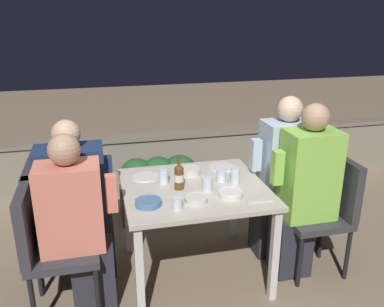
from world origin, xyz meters
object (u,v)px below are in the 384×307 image
at_px(chair_right_near, 327,204).
at_px(person_green_blouse, 304,191).
at_px(chair_right_far, 303,188).
at_px(beer_bottle, 179,176).
at_px(person_navy_jumper, 78,202).
at_px(person_blue_shirt, 281,177).
at_px(potted_plant, 310,165).
at_px(person_coral_top, 78,225).
at_px(chair_left_near, 46,239).
at_px(chair_left_far, 50,213).

distance_m(chair_right_near, person_green_blouse, 0.23).
distance_m(chair_right_far, beer_bottle, 1.08).
height_order(person_navy_jumper, chair_right_far, person_navy_jumper).
height_order(chair_right_near, chair_right_far, same).
xyz_separation_m(chair_right_far, person_blue_shirt, (-0.20, -0.00, 0.12)).
bearing_deg(potted_plant, person_navy_jumper, -163.83).
bearing_deg(potted_plant, chair_right_far, -123.63).
relative_size(person_green_blouse, beer_bottle, 5.24).
bearing_deg(person_coral_top, chair_right_near, 0.95).
bearing_deg(chair_left_near, person_navy_jumper, 61.40).
bearing_deg(chair_left_near, person_green_blouse, 0.95).
relative_size(chair_left_far, person_navy_jumper, 0.74).
distance_m(person_green_blouse, potted_plant, 1.14).
bearing_deg(chair_left_far, person_coral_top, -59.63).
relative_size(person_blue_shirt, potted_plant, 1.76).
xyz_separation_m(person_green_blouse, beer_bottle, (-0.88, 0.13, 0.15)).
distance_m(chair_right_far, potted_plant, 0.80).
bearing_deg(person_blue_shirt, person_green_blouse, -81.81).
bearing_deg(person_coral_top, chair_left_far, 120.37).
height_order(chair_left_near, chair_left_far, same).
height_order(chair_left_far, person_green_blouse, person_green_blouse).
height_order(chair_right_near, potted_plant, chair_right_near).
distance_m(person_navy_jumper, beer_bottle, 0.74).
bearing_deg(person_navy_jumper, potted_plant, 16.17).
height_order(person_coral_top, person_blue_shirt, person_blue_shirt).
bearing_deg(person_navy_jumper, beer_bottle, -15.80).
distance_m(person_coral_top, person_navy_jumper, 0.35).
xyz_separation_m(chair_right_near, chair_right_far, (-0.04, 0.29, 0.00)).
distance_m(chair_left_near, person_blue_shirt, 1.75).
bearing_deg(potted_plant, chair_right_near, -112.85).
height_order(chair_left_far, chair_right_near, same).
relative_size(person_coral_top, person_green_blouse, 0.93).
xyz_separation_m(person_blue_shirt, potted_plant, (0.64, 0.66, -0.21)).
height_order(chair_right_far, person_blue_shirt, person_blue_shirt).
bearing_deg(chair_left_far, person_green_blouse, -10.46).
bearing_deg(chair_right_near, chair_left_near, -179.14).
bearing_deg(chair_right_far, chair_right_near, -81.86).
distance_m(chair_left_far, beer_bottle, 0.95).
relative_size(person_navy_jumper, chair_right_far, 1.36).
xyz_separation_m(chair_right_far, potted_plant, (0.44, 0.66, -0.09)).
relative_size(chair_left_near, person_blue_shirt, 0.69).
xyz_separation_m(person_coral_top, person_navy_jumper, (-0.01, 0.35, -0.01)).
xyz_separation_m(person_blue_shirt, beer_bottle, (-0.84, -0.16, 0.15)).
bearing_deg(person_coral_top, person_navy_jumper, 91.15).
height_order(chair_left_near, chair_right_near, same).
distance_m(chair_left_far, chair_right_far, 1.92).
xyz_separation_m(chair_right_far, beer_bottle, (-1.03, -0.16, 0.27)).
distance_m(chair_right_near, person_blue_shirt, 0.39).
bearing_deg(chair_left_far, person_navy_jumper, -0.00).
height_order(chair_right_near, beer_bottle, beer_bottle).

